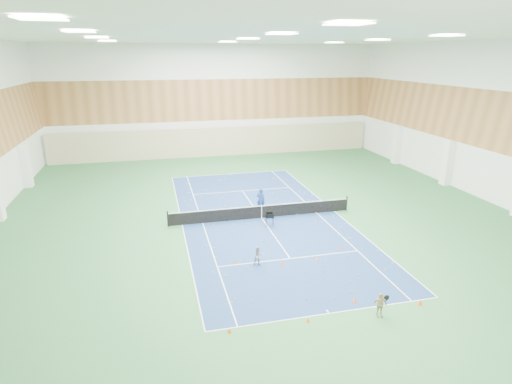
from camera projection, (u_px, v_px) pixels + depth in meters
ground at (262, 218)px, 29.81m from camera, size 40.00×40.00×0.00m
room_shell at (262, 133)px, 27.97m from camera, size 36.00×40.00×12.00m
wood_cladding at (262, 102)px, 27.36m from camera, size 36.00×40.00×8.00m
ceiling_light_grid at (262, 37)px, 26.15m from camera, size 21.40×25.40×0.06m
court_surface at (262, 218)px, 29.81m from camera, size 10.97×23.77×0.01m
tennis_balls_scatter at (262, 218)px, 29.80m from camera, size 10.57×22.77×0.07m
tennis_net at (262, 211)px, 29.64m from camera, size 12.80×0.10×1.10m
back_curtain at (217, 142)px, 47.57m from camera, size 35.40×0.16×3.20m
coach at (261, 199)px, 31.19m from camera, size 0.69×0.56×1.64m
child_court at (258, 256)px, 22.99m from camera, size 0.55×0.43×1.12m
child_apron at (380, 305)px, 18.49m from camera, size 0.69×0.34×1.13m
ball_cart at (270, 219)px, 28.37m from camera, size 0.59×0.59×0.91m
cone_svc_a at (236, 262)px, 23.30m from camera, size 0.21×0.21×0.23m
cone_svc_b at (283, 263)px, 23.18m from camera, size 0.23×0.23×0.25m
cone_svc_c at (317, 259)px, 23.65m from camera, size 0.20×0.20×0.22m
cone_svc_d at (340, 248)px, 25.04m from camera, size 0.18×0.18×0.20m
cone_base_a at (230, 330)px, 17.52m from camera, size 0.19×0.19×0.21m
cone_base_b at (308, 320)px, 18.23m from camera, size 0.19×0.19×0.20m
cone_base_c at (355, 300)px, 19.68m from camera, size 0.21×0.21×0.23m
cone_base_d at (420, 302)px, 19.48m from camera, size 0.22×0.22×0.25m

